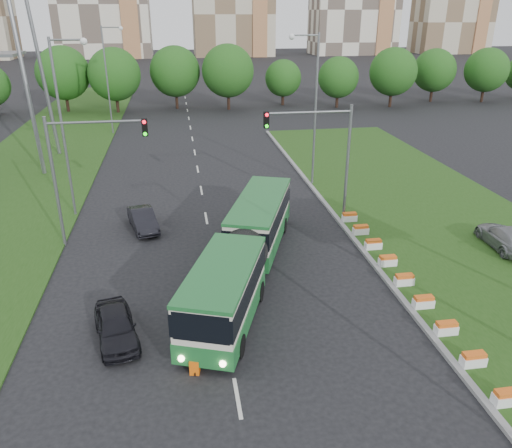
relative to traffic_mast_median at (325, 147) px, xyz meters
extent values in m
plane|color=black|center=(-4.78, -10.00, -5.35)|extent=(360.00, 360.00, 0.00)
cube|color=#204413|center=(8.22, -2.00, -5.27)|extent=(14.00, 60.00, 0.15)
cube|color=gray|center=(1.27, -2.00, -5.26)|extent=(0.30, 60.00, 0.18)
cube|color=#204413|center=(-22.78, 15.00, -5.30)|extent=(12.00, 110.00, 0.10)
cylinder|color=slate|center=(1.62, 0.00, -1.35)|extent=(0.20, 0.20, 8.00)
cylinder|color=slate|center=(-1.13, 0.00, 2.25)|extent=(5.50, 0.14, 0.14)
cube|color=black|center=(-3.88, 0.00, 1.85)|extent=(0.32, 0.32, 1.00)
cylinder|color=slate|center=(-16.78, -1.00, -1.35)|extent=(0.20, 0.20, 8.00)
cylinder|color=slate|center=(-14.03, -1.00, 2.25)|extent=(5.50, 0.14, 0.14)
cube|color=black|center=(-11.28, -1.00, 1.85)|extent=(0.32, 0.32, 1.00)
cube|color=beige|center=(-6.42, -11.55, -3.60)|extent=(2.50, 6.91, 2.70)
cube|color=beige|center=(-6.42, -2.70, -3.60)|extent=(2.50, 8.41, 2.70)
cylinder|color=black|center=(-6.42, -7.50, -3.65)|extent=(2.50, 1.25, 2.50)
cube|color=#1C642C|center=(-6.42, -11.55, -4.50)|extent=(2.58, 6.96, 0.95)
cube|color=#1C642C|center=(-6.42, -2.70, -4.50)|extent=(2.58, 8.46, 0.95)
cube|color=black|center=(-6.42, -11.55, -3.15)|extent=(2.58, 6.96, 1.05)
cube|color=black|center=(-6.42, -2.70, -3.15)|extent=(2.58, 8.46, 1.05)
imported|color=black|center=(-12.62, -11.52, -4.65)|extent=(2.54, 4.40, 1.41)
imported|color=black|center=(-12.04, 0.77, -4.66)|extent=(2.41, 4.39, 1.37)
imported|color=gray|center=(9.87, -5.91, -4.51)|extent=(2.24, 4.87, 1.38)
imported|color=gray|center=(-8.95, -13.49, -4.54)|extent=(0.56, 0.68, 1.61)
cube|color=orange|center=(-9.30, -14.34, -5.02)|extent=(0.39, 0.33, 0.66)
cylinder|color=black|center=(-9.30, -14.50, -5.27)|extent=(0.04, 0.15, 0.15)
camera|label=1|loc=(-9.40, -30.66, 8.12)|focal=35.00mm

